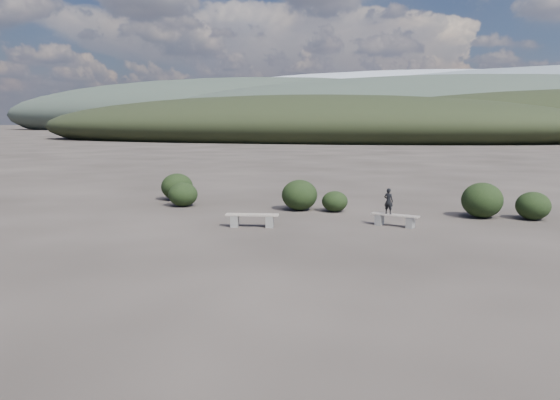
% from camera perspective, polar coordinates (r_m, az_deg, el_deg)
% --- Properties ---
extents(ground, '(1200.00, 1200.00, 0.00)m').
position_cam_1_polar(ground, '(13.67, -1.10, -6.70)').
color(ground, '#2B2522').
rests_on(ground, ground).
extents(bench_left, '(1.82, 0.75, 0.45)m').
position_cam_1_polar(bench_left, '(18.36, -2.93, -2.01)').
color(bench_left, slate).
rests_on(bench_left, ground).
extents(bench_right, '(1.67, 0.74, 0.41)m').
position_cam_1_polar(bench_right, '(18.85, 11.90, -1.98)').
color(bench_right, slate).
rests_on(bench_right, ground).
extents(seated_person, '(0.37, 0.30, 0.88)m').
position_cam_1_polar(seated_person, '(18.84, 11.27, -0.11)').
color(seated_person, black).
rests_on(seated_person, bench_right).
extents(shrub_a, '(1.22, 1.22, 1.00)m').
position_cam_1_polar(shrub_a, '(23.20, -10.10, 0.57)').
color(shrub_a, black).
rests_on(shrub_a, ground).
extents(shrub_b, '(1.43, 1.43, 1.23)m').
position_cam_1_polar(shrub_b, '(21.83, 2.05, 0.52)').
color(shrub_b, black).
rests_on(shrub_b, ground).
extents(shrub_c, '(1.02, 1.02, 0.82)m').
position_cam_1_polar(shrub_c, '(21.59, 5.75, -0.15)').
color(shrub_c, black).
rests_on(shrub_c, ground).
extents(shrub_d, '(1.49, 1.49, 1.30)m').
position_cam_1_polar(shrub_d, '(21.44, 20.37, -0.02)').
color(shrub_d, black).
rests_on(shrub_d, ground).
extents(shrub_e, '(1.22, 1.22, 1.02)m').
position_cam_1_polar(shrub_e, '(21.72, 24.93, -0.55)').
color(shrub_e, black).
rests_on(shrub_e, ground).
extents(shrub_f, '(1.43, 1.43, 1.21)m').
position_cam_1_polar(shrub_f, '(25.15, -10.70, 1.37)').
color(shrub_f, black).
rests_on(shrub_f, ground).
extents(mountain_ridges, '(500.00, 400.00, 56.00)m').
position_cam_1_polar(mountain_ridges, '(351.89, 15.29, 9.02)').
color(mountain_ridges, black).
rests_on(mountain_ridges, ground).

